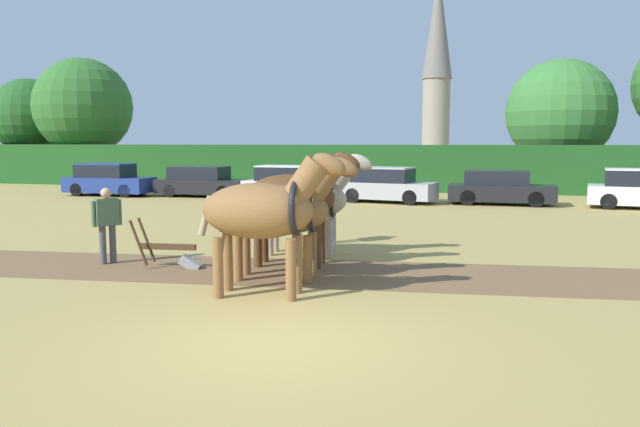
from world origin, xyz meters
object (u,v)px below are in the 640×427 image
(draft_horse_lead_right, at_px, (281,209))
(tree_far_left, at_px, (29,116))
(parked_car_left, at_px, (202,182))
(parked_car_center_left, at_px, (288,184))
(parked_car_center, at_px, (386,185))
(parked_car_far_left, at_px, (108,180))
(tree_left, at_px, (83,107))
(draft_horse_trail_right, at_px, (306,199))
(church_spire, at_px, (437,64))
(farmer_beside_team, at_px, (329,206))
(draft_horse_trail_left, at_px, (295,197))
(plow, at_px, (173,253))
(draft_horse_lead_left, at_px, (264,211))
(tree_center_left, at_px, (560,113))
(farmer_at_plow, at_px, (107,220))
(parked_car_center_right, at_px, (500,188))

(draft_horse_lead_right, bearing_deg, tree_far_left, 130.38)
(parked_car_left, height_order, parked_car_center_left, parked_car_center_left)
(tree_far_left, bearing_deg, parked_car_center, -19.47)
(parked_car_far_left, height_order, parked_car_center_left, parked_car_far_left)
(tree_left, xyz_separation_m, draft_horse_trail_right, (22.22, -22.29, -3.64))
(draft_horse_lead_right, bearing_deg, tree_left, 125.41)
(church_spire, distance_m, farmer_beside_team, 54.12)
(tree_left, relative_size, draft_horse_trail_left, 3.11)
(plow, bearing_deg, draft_horse_trail_left, 15.24)
(draft_horse_lead_left, distance_m, farmer_beside_team, 5.75)
(church_spire, bearing_deg, plow, -90.31)
(tree_far_left, bearing_deg, church_spire, 52.41)
(tree_far_left, relative_size, tree_center_left, 0.96)
(tree_left, xyz_separation_m, plow, (19.98, -24.59, -4.64))
(farmer_at_plow, xyz_separation_m, parked_car_center, (3.50, 15.45, -0.22))
(draft_horse_lead_left, xyz_separation_m, draft_horse_lead_right, (-0.15, 1.34, -0.12))
(farmer_beside_team, bearing_deg, parked_car_far_left, 117.31)
(tree_far_left, distance_m, draft_horse_lead_left, 38.17)
(church_spire, bearing_deg, draft_horse_trail_right, -87.99)
(tree_far_left, height_order, parked_car_center_right, tree_far_left)
(draft_horse_lead_right, relative_size, parked_car_left, 0.62)
(tree_left, xyz_separation_m, draft_horse_trail_left, (22.36, -23.63, -3.49))
(plow, distance_m, parked_car_center_left, 15.63)
(draft_horse_lead_right, height_order, draft_horse_trail_right, draft_horse_trail_right)
(draft_horse_trail_right, relative_size, farmer_at_plow, 1.74)
(tree_center_left, height_order, draft_horse_lead_right, tree_center_left)
(plow, relative_size, parked_car_far_left, 0.35)
(tree_far_left, height_order, parked_car_far_left, tree_far_left)
(tree_left, distance_m, draft_horse_trail_left, 32.72)
(draft_horse_trail_left, relative_size, parked_car_center_right, 0.60)
(tree_left, distance_m, draft_horse_lead_left, 34.90)
(draft_horse_trail_left, distance_m, plow, 2.81)
(tree_center_left, bearing_deg, plow, -110.81)
(tree_center_left, bearing_deg, parked_car_center_right, -107.31)
(tree_far_left, distance_m, parked_car_center_right, 32.77)
(tree_far_left, bearing_deg, plow, -45.36)
(tree_far_left, distance_m, draft_horse_trail_right, 35.16)
(draft_horse_lead_left, xyz_separation_m, farmer_at_plow, (-4.30, 1.78, -0.51))
(farmer_at_plow, bearing_deg, parked_car_far_left, 159.07)
(parked_car_center_left, bearing_deg, draft_horse_lead_left, -71.71)
(tree_center_left, distance_m, parked_car_center, 13.87)
(tree_center_left, relative_size, draft_horse_trail_left, 2.77)
(parked_car_left, relative_size, parked_car_center, 1.01)
(plow, height_order, parked_car_center, parked_car_center)
(parked_car_center, bearing_deg, parked_car_center_right, 13.67)
(farmer_at_plow, xyz_separation_m, parked_car_far_left, (-10.31, 15.21, -0.20))
(draft_horse_trail_left, height_order, parked_car_center_right, draft_horse_trail_left)
(tree_far_left, distance_m, parked_car_left, 19.82)
(tree_left, height_order, parked_car_far_left, tree_left)
(draft_horse_lead_left, xyz_separation_m, draft_horse_trail_left, (-0.31, 2.67, -0.01))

